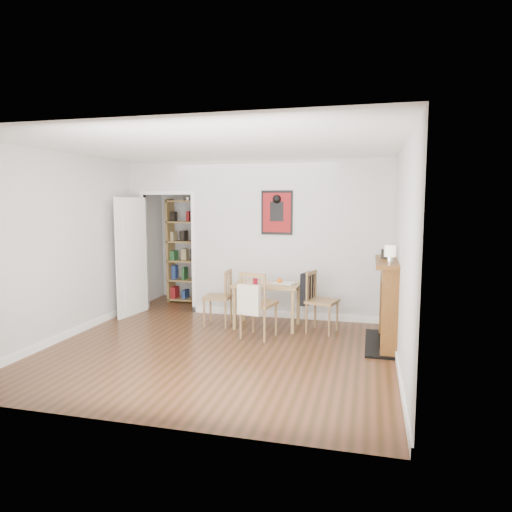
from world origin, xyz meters
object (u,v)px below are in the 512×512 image
(mantel_lamp, at_px, (390,252))
(ceramic_jar_b, at_px, (386,254))
(chair_front, at_px, (258,304))
(red_glass, at_px, (255,281))
(orange_fruit, at_px, (280,281))
(notebook, at_px, (284,283))
(fireplace, at_px, (389,300))
(ceramic_jar_a, at_px, (385,254))
(chair_right, at_px, (321,301))
(dining_table, at_px, (267,289))
(chair_left, at_px, (218,297))
(bookshelf, at_px, (189,251))

(mantel_lamp, relative_size, ceramic_jar_b, 2.25)
(chair_front, xyz_separation_m, red_glass, (-0.17, 0.50, 0.24))
(ceramic_jar_b, bearing_deg, orange_fruit, 170.02)
(red_glass, distance_m, notebook, 0.45)
(fireplace, distance_m, ceramic_jar_a, 0.63)
(chair_front, distance_m, mantel_lamp, 1.95)
(red_glass, bearing_deg, ceramic_jar_a, -7.61)
(chair_right, bearing_deg, dining_table, 174.33)
(chair_left, bearing_deg, ceramic_jar_a, -5.79)
(chair_left, relative_size, notebook, 2.69)
(dining_table, relative_size, ceramic_jar_b, 10.11)
(orange_fruit, bearing_deg, fireplace, -18.31)
(chair_left, distance_m, fireplace, 2.59)
(notebook, bearing_deg, mantel_lamp, -30.25)
(fireplace, bearing_deg, notebook, 160.04)
(bookshelf, bearing_deg, chair_right, -29.25)
(chair_right, bearing_deg, red_glass, -179.74)
(notebook, xyz_separation_m, ceramic_jar_b, (1.48, -0.30, 0.52))
(orange_fruit, xyz_separation_m, ceramic_jar_a, (1.53, -0.39, 0.50))
(bookshelf, relative_size, ceramic_jar_a, 15.82)
(chair_right, relative_size, red_glass, 9.97)
(bookshelf, relative_size, red_glass, 21.71)
(bookshelf, xyz_separation_m, notebook, (2.11, -1.35, -0.29))
(chair_right, relative_size, ceramic_jar_b, 9.23)
(dining_table, distance_m, mantel_lamp, 2.06)
(ceramic_jar_b, bearing_deg, mantel_lamp, -86.85)
(ceramic_jar_a, bearing_deg, mantel_lamp, -83.93)
(chair_right, bearing_deg, chair_left, -179.88)
(chair_front, height_order, ceramic_jar_a, ceramic_jar_a)
(mantel_lamp, bearing_deg, bookshelf, 148.38)
(chair_front, bearing_deg, bookshelf, 132.71)
(bookshelf, xyz_separation_m, fireplace, (3.64, -1.90, -0.36))
(chair_front, relative_size, mantel_lamp, 4.34)
(chair_right, xyz_separation_m, ceramic_jar_b, (0.90, -0.14, 0.74))
(fireplace, relative_size, notebook, 3.83)
(bookshelf, bearing_deg, ceramic_jar_a, -26.27)
(chair_front, relative_size, ceramic_jar_b, 9.76)
(fireplace, height_order, ceramic_jar_a, ceramic_jar_a)
(chair_left, xyz_separation_m, chair_right, (1.60, 0.00, 0.03))
(notebook, bearing_deg, chair_front, -110.84)
(chair_right, distance_m, red_glass, 1.03)
(chair_left, xyz_separation_m, ceramic_jar_a, (2.48, -0.25, 0.78))
(dining_table, relative_size, red_glass, 10.91)
(dining_table, relative_size, bookshelf, 0.50)
(orange_fruit, bearing_deg, chair_right, -11.45)
(chair_front, relative_size, orange_fruit, 11.61)
(chair_left, height_order, bookshelf, bookshelf)
(mantel_lamp, distance_m, ceramic_jar_a, 0.48)
(chair_right, relative_size, notebook, 2.78)
(fireplace, bearing_deg, mantel_lamp, -93.61)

